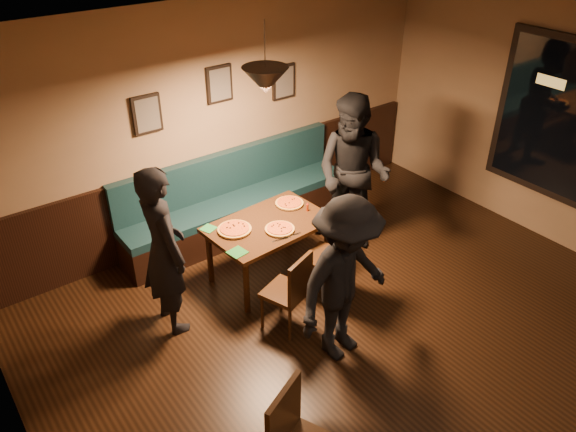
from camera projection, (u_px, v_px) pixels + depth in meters
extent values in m
plane|color=black|center=(436.00, 391.00, 4.93)|extent=(7.00, 7.00, 0.00)
plane|color=silver|center=(498.00, 80.00, 3.47)|extent=(7.00, 7.00, 0.00)
plane|color=#8C704F|center=(220.00, 121.00, 6.59)|extent=(6.00, 0.00, 6.00)
cube|color=black|center=(226.00, 189.00, 7.04)|extent=(5.88, 0.06, 1.00)
cube|color=black|center=(147.00, 114.00, 5.96)|extent=(0.32, 0.04, 0.42)
cube|color=black|center=(219.00, 84.00, 6.34)|extent=(0.32, 0.04, 0.42)
cube|color=black|center=(284.00, 82.00, 6.87)|extent=(0.32, 0.04, 0.42)
cone|color=black|center=(265.00, 80.00, 5.19)|extent=(0.44, 0.44, 0.25)
cube|color=black|center=(269.00, 250.00, 6.19)|extent=(1.33, 0.91, 0.69)
imported|color=black|center=(164.00, 251.00, 5.25)|extent=(0.44, 0.65, 1.74)
imported|color=black|center=(353.00, 174.00, 6.45)|extent=(1.02, 1.12, 1.87)
imported|color=black|center=(345.00, 281.00, 4.94)|extent=(1.14, 0.76, 1.65)
cylinder|color=#C75C25|center=(235.00, 229.00, 5.87)|extent=(0.38, 0.38, 0.04)
cylinder|color=orange|center=(280.00, 229.00, 5.88)|extent=(0.35, 0.35, 0.04)
cylinder|color=#C76625|center=(289.00, 203.00, 6.33)|extent=(0.38, 0.38, 0.04)
cylinder|color=black|center=(327.00, 213.00, 6.05)|extent=(0.09, 0.09, 0.14)
cylinder|color=#A52805|center=(307.00, 207.00, 6.20)|extent=(0.03, 0.03, 0.11)
cube|color=#217D37|center=(208.00, 228.00, 5.91)|extent=(0.18, 0.18, 0.01)
cube|color=#1B6724|center=(237.00, 252.00, 5.54)|extent=(0.19, 0.19, 0.01)
cube|color=silver|center=(286.00, 238.00, 5.77)|extent=(0.18, 0.06, 0.00)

